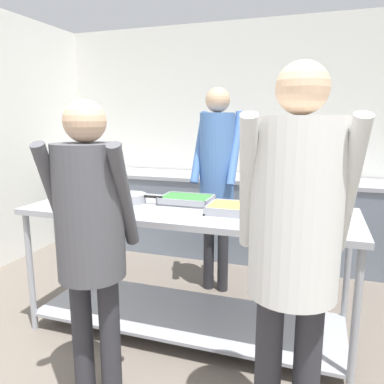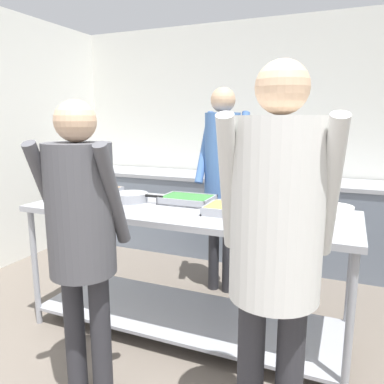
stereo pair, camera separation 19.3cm
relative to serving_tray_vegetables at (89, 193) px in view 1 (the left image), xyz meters
The scene contains 13 objects.
wall_rear 2.15m from the serving_tray_vegetables, 63.44° to the left, with size 4.78×0.06×2.65m.
back_counter 1.87m from the serving_tray_vegetables, 58.15° to the left, with size 4.62×0.65×0.92m.
serving_counter 0.97m from the serving_tray_vegetables, ahead, with size 2.29×0.80×0.93m.
serving_tray_vegetables is the anchor object (origin of this frame).
sauce_pan 0.43m from the serving_tray_vegetables, 14.17° to the right, with size 0.40×0.26×0.07m.
serving_tray_greens 0.84m from the serving_tray_vegetables, ahead, with size 0.38×0.28×0.05m.
serving_tray_roast 1.28m from the serving_tray_vegetables, ahead, with size 0.41×0.29×0.05m.
broccoli_bowl 1.65m from the serving_tray_vegetables, 12.87° to the right, with size 0.20×0.20×0.10m.
plate_stack 1.87m from the serving_tray_vegetables, ahead, with size 0.24×0.24×0.07m.
guest_serving_left 1.95m from the serving_tray_vegetables, 30.89° to the right, with size 0.51×0.40×1.77m.
guest_serving_right 1.19m from the serving_tray_vegetables, 55.84° to the right, with size 0.49×0.39×1.64m.
cook_behind_counter 1.10m from the serving_tray_vegetables, 32.41° to the left, with size 0.41×0.36×1.81m.
water_bottle 1.76m from the serving_tray_vegetables, 123.37° to the left, with size 0.08×0.08×0.30m.
Camera 1 is at (0.80, -1.05, 1.55)m, focal length 35.00 mm.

